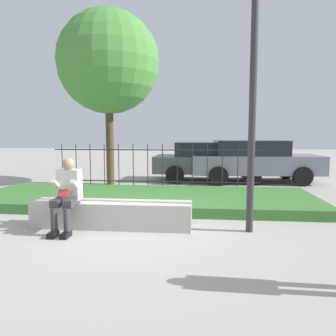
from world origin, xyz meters
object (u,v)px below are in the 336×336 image
Objects in this scene: car_parked_center at (211,160)px; person_seated_reader at (67,191)px; stone_bench at (112,216)px; car_parked_right at (253,160)px; tree_behind_fence at (108,63)px; street_lamp at (253,80)px.

person_seated_reader is at bearing -111.72° from car_parked_center.
car_parked_right is (3.43, 5.92, 0.56)m from stone_bench.
tree_behind_fence reaches higher than car_parked_right.
stone_bench is 6.40m from car_parked_center.
stone_bench is at bearing -74.17° from tree_behind_fence.
street_lamp is at bearing -102.73° from car_parked_right.
tree_behind_fence is at bearing -171.66° from car_parked_right.
tree_behind_fence reaches higher than street_lamp.
car_parked_right is 5.86m from tree_behind_fence.
street_lamp is 0.75× the size of tree_behind_fence.
tree_behind_fence is at bearing -160.12° from car_parked_center.
tree_behind_fence is at bearing 127.80° from street_lamp.
car_parked_center is (1.98, 6.07, 0.52)m from stone_bench.
tree_behind_fence is (-3.84, 4.95, 1.39)m from street_lamp.
tree_behind_fence is at bearing 97.60° from person_seated_reader.
stone_bench is 0.90m from person_seated_reader.
car_parked_center reaches higher than stone_bench.
person_seated_reader is at bearing -175.03° from street_lamp.
stone_bench is at bearing -123.42° from car_parked_right.
person_seated_reader is 6.20m from tree_behind_fence.
stone_bench is 3.40m from street_lamp.
person_seated_reader is (-0.70, -0.30, 0.49)m from stone_bench.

